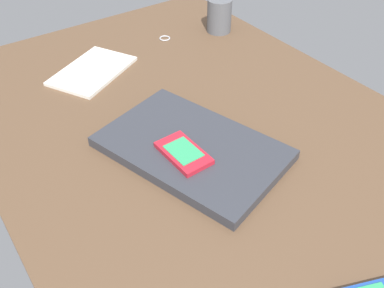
{
  "coord_description": "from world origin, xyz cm",
  "views": [
    {
      "loc": [
        -53.19,
        40.73,
        56.41
      ],
      "look_at": [
        -3.85,
        5.82,
        5.0
      ],
      "focal_mm": 40.0,
      "sensor_mm": 36.0,
      "label": 1
    }
  ],
  "objects_px": {
    "cell_phone_on_laptop": "(183,153)",
    "key_ring": "(165,38)",
    "laptop_closed": "(192,148)",
    "notepad": "(92,71)",
    "pen_cup": "(219,15)"
  },
  "relations": [
    {
      "from": "notepad",
      "to": "pen_cup",
      "type": "bearing_deg",
      "value": -118.26
    },
    {
      "from": "key_ring",
      "to": "notepad",
      "type": "relative_size",
      "value": 0.15
    },
    {
      "from": "pen_cup",
      "to": "notepad",
      "type": "xyz_separation_m",
      "value": [
        -0.0,
        0.39,
        -0.04
      ]
    },
    {
      "from": "cell_phone_on_laptop",
      "to": "notepad",
      "type": "relative_size",
      "value": 0.54
    },
    {
      "from": "laptop_closed",
      "to": "key_ring",
      "type": "distance_m",
      "value": 0.47
    },
    {
      "from": "cell_phone_on_laptop",
      "to": "key_ring",
      "type": "relative_size",
      "value": 3.57
    },
    {
      "from": "cell_phone_on_laptop",
      "to": "notepad",
      "type": "xyz_separation_m",
      "value": [
        0.39,
        -0.0,
        -0.02
      ]
    },
    {
      "from": "pen_cup",
      "to": "notepad",
      "type": "bearing_deg",
      "value": 90.24
    },
    {
      "from": "cell_phone_on_laptop",
      "to": "notepad",
      "type": "distance_m",
      "value": 0.39
    },
    {
      "from": "cell_phone_on_laptop",
      "to": "key_ring",
      "type": "height_order",
      "value": "cell_phone_on_laptop"
    },
    {
      "from": "laptop_closed",
      "to": "key_ring",
      "type": "relative_size",
      "value": 11.27
    },
    {
      "from": "laptop_closed",
      "to": "key_ring",
      "type": "bearing_deg",
      "value": -42.86
    },
    {
      "from": "cell_phone_on_laptop",
      "to": "pen_cup",
      "type": "bearing_deg",
      "value": -44.66
    },
    {
      "from": "laptop_closed",
      "to": "notepad",
      "type": "distance_m",
      "value": 0.38
    },
    {
      "from": "key_ring",
      "to": "laptop_closed",
      "type": "bearing_deg",
      "value": 153.76
    }
  ]
}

